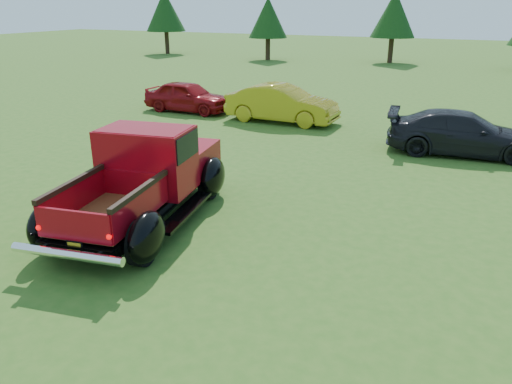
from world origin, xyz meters
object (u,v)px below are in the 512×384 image
at_px(tree_far_west, 165,11).
at_px(pickup_truck, 149,174).
at_px(tree_mid_left, 394,14).
at_px(show_car_grey, 463,133).
at_px(tree_west, 268,18).
at_px(show_car_red, 188,96).
at_px(show_car_yellow, 282,104).

height_order(tree_far_west, pickup_truck, tree_far_west).
bearing_deg(tree_mid_left, show_car_grey, -74.38).
xyz_separation_m(tree_far_west, tree_west, (10.00, -1.00, -0.41)).
relative_size(show_car_red, show_car_grey, 0.84).
bearing_deg(show_car_grey, pickup_truck, 137.06).
bearing_deg(show_car_grey, show_car_yellow, 68.77).
distance_m(show_car_red, show_car_yellow, 4.20).
bearing_deg(tree_far_west, tree_west, -5.71).
bearing_deg(pickup_truck, tree_far_west, 114.25).
bearing_deg(tree_west, tree_mid_left, 12.53).
height_order(tree_mid_left, show_car_grey, tree_mid_left).
distance_m(tree_mid_left, pickup_truck, 30.90).
distance_m(tree_far_west, tree_west, 10.06).
bearing_deg(pickup_truck, tree_mid_left, 82.18).
height_order(tree_mid_left, pickup_truck, tree_mid_left).
xyz_separation_m(tree_mid_left, pickup_truck, (0.92, -30.78, -2.50)).
distance_m(tree_mid_left, show_car_yellow, 21.73).
xyz_separation_m(tree_west, show_car_grey, (15.50, -21.25, -2.49)).
distance_m(show_car_yellow, show_car_grey, 6.60).
bearing_deg(pickup_truck, show_car_yellow, 85.41).
bearing_deg(tree_far_west, show_car_red, -53.80).
height_order(tree_far_west, tree_mid_left, tree_far_west).
relative_size(tree_far_west, pickup_truck, 0.99).
xyz_separation_m(tree_far_west, show_car_yellow, (19.12, -20.56, -2.84)).
xyz_separation_m(tree_west, show_car_yellow, (9.12, -19.56, -2.43)).
height_order(pickup_truck, show_car_red, pickup_truck).
relative_size(tree_west, tree_mid_left, 0.92).
distance_m(pickup_truck, show_car_red, 10.64).
bearing_deg(show_car_red, tree_mid_left, -10.18).
height_order(show_car_red, show_car_yellow, show_car_yellow).
bearing_deg(tree_far_west, show_car_grey, -41.11).
relative_size(show_car_red, show_car_yellow, 0.87).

